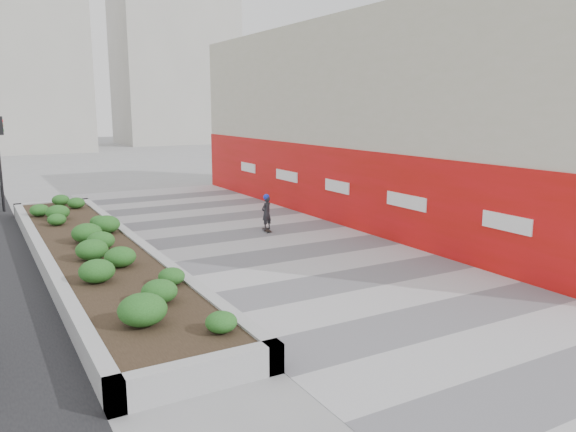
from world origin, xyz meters
The scene contains 8 objects.
ground centered at (0.00, 0.00, 0.00)m, with size 160.00×160.00×0.00m, color gray.
walkway centered at (0.00, 3.00, 0.01)m, with size 8.00×36.00×0.01m, color #A8A8AD.
building centered at (6.98, 8.98, 3.98)m, with size 6.04×24.08×8.00m.
planter centered at (-5.50, 7.00, 0.42)m, with size 3.00×18.00×0.90m.
traffic_signal_near centered at (-7.23, 17.50, 2.76)m, with size 0.33×0.28×4.20m.
distant_bldg_north_r centered at (15.00, 60.00, 12.00)m, with size 14.00×10.00×24.00m, color #ADAAA3.
manhole_cover centered at (0.50, 3.00, 0.00)m, with size 0.44×0.44×0.01m, color #595654.
skateboarder centered at (0.94, 8.19, 0.72)m, with size 0.54×0.75×1.41m.
Camera 1 is at (-8.41, -9.89, 4.56)m, focal length 35.00 mm.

